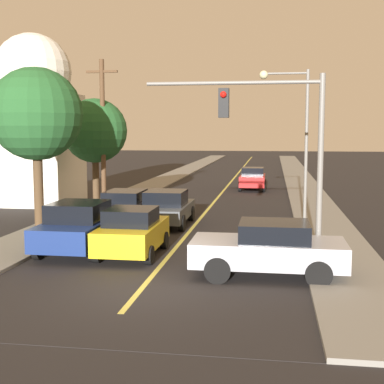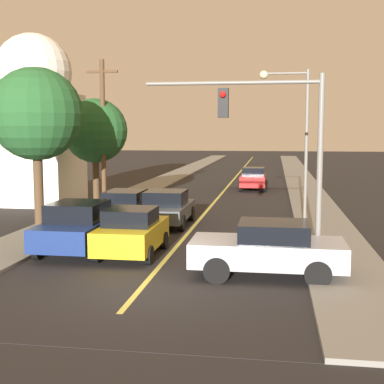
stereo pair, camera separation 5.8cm
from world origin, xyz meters
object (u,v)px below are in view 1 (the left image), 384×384
Objects in this scene: car_outer_lane_second at (126,206)px; traffic_signal_mast at (277,134)px; car_far_oncoming at (253,179)px; tree_left_far at (95,131)px; car_crossing_right at (269,248)px; utility_pole_left at (103,133)px; car_near_lane_second at (166,208)px; domed_building_left at (34,120)px; car_outer_lane_front at (80,226)px; tree_left_near at (36,115)px; car_near_lane_front at (132,232)px; streetlamp_right at (294,125)px.

traffic_signal_mast is at bearing -45.59° from car_outer_lane_second.
tree_left_far is (-7.74, -11.57, 3.39)m from car_far_oncoming.
car_crossing_right is 0.76× the size of traffic_signal_mast.
utility_pole_left is at bearing -48.66° from tree_left_far.
tree_left_far is (-9.26, 10.13, 0.08)m from traffic_signal_mast.
tree_left_far is at bearing 141.31° from car_near_lane_second.
car_near_lane_second is 11.62m from domed_building_left.
tree_left_far is (-4.49, 3.59, 3.40)m from car_near_lane_second.
car_far_oncoming is at bearing 75.90° from car_outer_lane_front.
car_outer_lane_second is 0.81× the size of tree_left_far.
tree_left_far is (-9.10, 11.46, 3.36)m from car_crossing_right.
car_crossing_right reaches higher than car_outer_lane_second.
traffic_signal_mast is 0.76× the size of utility_pole_left.
car_crossing_right is at bearing -31.99° from tree_left_near.
car_near_lane_second is at bearing -34.42° from domed_building_left.
car_near_lane_front is 0.65× the size of traffic_signal_mast.
car_near_lane_front is 0.66× the size of tree_left_far.
traffic_signal_mast is at bearing -6.80° from car_crossing_right.
car_near_lane_second is (-0.00, 5.89, -0.01)m from car_near_lane_front.
utility_pole_left reaches higher than car_far_oncoming.
tree_left_near reaches higher than car_near_lane_front.
tree_left_far is 0.59× the size of domed_building_left.
car_outer_lane_front reaches higher than car_crossing_right.
car_crossing_right is at bearing -96.80° from traffic_signal_mast.
car_crossing_right is 0.58× the size of utility_pole_left.
tree_left_near is at bearing -171.52° from streetlamp_right.
streetlamp_right is at bearing -17.50° from utility_pole_left.
car_near_lane_front is 1.99m from car_outer_lane_front.
domed_building_left reaches higher than car_near_lane_second.
car_near_lane_front is 0.39× the size of domed_building_left.
car_near_lane_second is at bearing 30.36° from car_crossing_right.
streetlamp_right is 0.98× the size of tree_left_near.
car_near_lane_second is 0.65× the size of streetlamp_right.
traffic_signal_mast is (4.77, -6.54, 3.32)m from car_near_lane_second.
car_near_lane_second is 9.12m from car_crossing_right.
car_near_lane_front is 0.98× the size of car_far_oncoming.
tree_left_near is (-8.47, -16.89, 4.08)m from car_far_oncoming.
domed_building_left reaches higher than car_crossing_right.
tree_left_far is at bearing 131.34° from utility_pole_left.
streetlamp_right is at bearing -20.36° from tree_left_far.
utility_pole_left is (-3.81, 2.82, 3.29)m from car_near_lane_second.
streetlamp_right reaches higher than car_outer_lane_second.
car_near_lane_front is 0.86× the size of car_crossing_right.
utility_pole_left is 1.13× the size of tree_left_near.
utility_pole_left reaches higher than tree_left_far.
domed_building_left reaches higher than car_near_lane_front.
traffic_signal_mast is (0.16, 1.34, 3.28)m from car_crossing_right.
domed_building_left is at bearing 115.47° from tree_left_near.
car_crossing_right is at bearing -51.79° from utility_pole_left.
car_far_oncoming is 0.67× the size of traffic_signal_mast.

